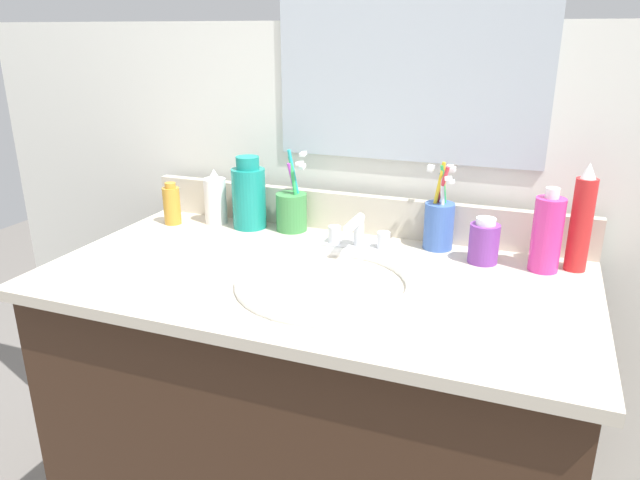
{
  "coord_description": "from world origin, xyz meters",
  "views": [
    {
      "loc": [
        0.39,
        -1.0,
        1.28
      ],
      "look_at": [
        0.01,
        0.0,
        0.9
      ],
      "focal_mm": 33.2,
      "sensor_mm": 36.0,
      "label": 1
    }
  ],
  "objects_px": {
    "bottle_lotion_white": "(215,199)",
    "bottle_mouthwash_teal": "(249,195)",
    "bottle_soap_pink": "(547,234)",
    "cup_blue_plastic": "(439,222)",
    "bottle_spray_red": "(581,221)",
    "faucet": "(358,239)",
    "cup_green": "(292,210)",
    "bottle_oil_amber": "(172,205)",
    "bottle_cream_purple": "(484,242)"
  },
  "relations": [
    {
      "from": "bottle_mouthwash_teal",
      "to": "bottle_lotion_white",
      "type": "bearing_deg",
      "value": 179.72
    },
    {
      "from": "bottle_soap_pink",
      "to": "bottle_oil_amber",
      "type": "bearing_deg",
      "value": -179.58
    },
    {
      "from": "faucet",
      "to": "cup_blue_plastic",
      "type": "height_order",
      "value": "cup_blue_plastic"
    },
    {
      "from": "cup_blue_plastic",
      "to": "cup_green",
      "type": "xyz_separation_m",
      "value": [
        -0.35,
        0.0,
        -0.01
      ]
    },
    {
      "from": "cup_blue_plastic",
      "to": "cup_green",
      "type": "height_order",
      "value": "cup_green"
    },
    {
      "from": "bottle_soap_pink",
      "to": "bottle_mouthwash_teal",
      "type": "xyz_separation_m",
      "value": [
        -0.67,
        0.04,
        0.0
      ]
    },
    {
      "from": "bottle_cream_purple",
      "to": "cup_blue_plastic",
      "type": "height_order",
      "value": "cup_blue_plastic"
    },
    {
      "from": "faucet",
      "to": "cup_green",
      "type": "xyz_separation_m",
      "value": [
        -0.19,
        0.08,
        0.02
      ]
    },
    {
      "from": "bottle_cream_purple",
      "to": "bottle_oil_amber",
      "type": "relative_size",
      "value": 0.92
    },
    {
      "from": "faucet",
      "to": "cup_green",
      "type": "bearing_deg",
      "value": 156.7
    },
    {
      "from": "bottle_cream_purple",
      "to": "cup_green",
      "type": "xyz_separation_m",
      "value": [
        -0.45,
        0.05,
        0.01
      ]
    },
    {
      "from": "bottle_mouthwash_teal",
      "to": "cup_green",
      "type": "bearing_deg",
      "value": 8.31
    },
    {
      "from": "bottle_lotion_white",
      "to": "cup_green",
      "type": "bearing_deg",
      "value": 4.29
    },
    {
      "from": "bottle_lotion_white",
      "to": "bottle_mouthwash_teal",
      "type": "height_order",
      "value": "bottle_mouthwash_teal"
    },
    {
      "from": "bottle_spray_red",
      "to": "bottle_soap_pink",
      "type": "height_order",
      "value": "bottle_spray_red"
    },
    {
      "from": "bottle_mouthwash_teal",
      "to": "bottle_cream_purple",
      "type": "bearing_deg",
      "value": -3.77
    },
    {
      "from": "bottle_mouthwash_teal",
      "to": "cup_blue_plastic",
      "type": "bearing_deg",
      "value": 1.85
    },
    {
      "from": "bottle_lotion_white",
      "to": "faucet",
      "type": "bearing_deg",
      "value": -9.78
    },
    {
      "from": "bottle_spray_red",
      "to": "bottle_cream_purple",
      "type": "xyz_separation_m",
      "value": [
        -0.18,
        -0.02,
        -0.06
      ]
    },
    {
      "from": "bottle_spray_red",
      "to": "cup_green",
      "type": "height_order",
      "value": "bottle_spray_red"
    },
    {
      "from": "faucet",
      "to": "bottle_oil_amber",
      "type": "height_order",
      "value": "bottle_oil_amber"
    },
    {
      "from": "bottle_lotion_white",
      "to": "bottle_mouthwash_teal",
      "type": "bearing_deg",
      "value": -0.28
    },
    {
      "from": "faucet",
      "to": "bottle_oil_amber",
      "type": "distance_m",
      "value": 0.48
    },
    {
      "from": "bottle_lotion_white",
      "to": "bottle_mouthwash_teal",
      "type": "xyz_separation_m",
      "value": [
        0.09,
        -0.0,
        0.02
      ]
    },
    {
      "from": "bottle_spray_red",
      "to": "bottle_mouthwash_teal",
      "type": "relative_size",
      "value": 1.25
    },
    {
      "from": "bottle_soap_pink",
      "to": "bottle_lotion_white",
      "type": "relative_size",
      "value": 1.24
    },
    {
      "from": "bottle_cream_purple",
      "to": "bottle_lotion_white",
      "type": "xyz_separation_m",
      "value": [
        -0.64,
        0.04,
        0.02
      ]
    },
    {
      "from": "bottle_lotion_white",
      "to": "cup_green",
      "type": "distance_m",
      "value": 0.2
    },
    {
      "from": "faucet",
      "to": "bottle_soap_pink",
      "type": "xyz_separation_m",
      "value": [
        0.37,
        0.03,
        0.05
      ]
    },
    {
      "from": "bottle_lotion_white",
      "to": "cup_blue_plastic",
      "type": "bearing_deg",
      "value": 1.48
    },
    {
      "from": "bottle_lotion_white",
      "to": "bottle_spray_red",
      "type": "bearing_deg",
      "value": -0.83
    },
    {
      "from": "bottle_cream_purple",
      "to": "bottle_lotion_white",
      "type": "height_order",
      "value": "bottle_lotion_white"
    },
    {
      "from": "bottle_spray_red",
      "to": "bottle_soap_pink",
      "type": "distance_m",
      "value": 0.07
    },
    {
      "from": "bottle_cream_purple",
      "to": "bottle_mouthwash_teal",
      "type": "height_order",
      "value": "bottle_mouthwash_teal"
    },
    {
      "from": "bottle_oil_amber",
      "to": "bottle_mouthwash_teal",
      "type": "height_order",
      "value": "bottle_mouthwash_teal"
    },
    {
      "from": "bottle_soap_pink",
      "to": "bottle_mouthwash_teal",
      "type": "height_order",
      "value": "bottle_mouthwash_teal"
    },
    {
      "from": "bottle_spray_red",
      "to": "bottle_mouthwash_teal",
      "type": "distance_m",
      "value": 0.73
    },
    {
      "from": "bottle_oil_amber",
      "to": "faucet",
      "type": "bearing_deg",
      "value": -2.67
    },
    {
      "from": "cup_blue_plastic",
      "to": "cup_green",
      "type": "relative_size",
      "value": 0.99
    },
    {
      "from": "bottle_oil_amber",
      "to": "cup_green",
      "type": "bearing_deg",
      "value": 11.33
    },
    {
      "from": "bottle_cream_purple",
      "to": "bottle_lotion_white",
      "type": "relative_size",
      "value": 0.7
    },
    {
      "from": "bottle_oil_amber",
      "to": "bottle_lotion_white",
      "type": "bearing_deg",
      "value": 24.52
    },
    {
      "from": "faucet",
      "to": "bottle_cream_purple",
      "type": "distance_m",
      "value": 0.26
    },
    {
      "from": "bottle_cream_purple",
      "to": "bottle_mouthwash_teal",
      "type": "relative_size",
      "value": 0.55
    },
    {
      "from": "bottle_soap_pink",
      "to": "bottle_lotion_white",
      "type": "bearing_deg",
      "value": 177.16
    },
    {
      "from": "bottle_spray_red",
      "to": "bottle_cream_purple",
      "type": "relative_size",
      "value": 2.28
    },
    {
      "from": "faucet",
      "to": "cup_blue_plastic",
      "type": "relative_size",
      "value": 0.84
    },
    {
      "from": "bottle_mouthwash_teal",
      "to": "cup_blue_plastic",
      "type": "height_order",
      "value": "cup_blue_plastic"
    },
    {
      "from": "faucet",
      "to": "bottle_spray_red",
      "type": "height_order",
      "value": "bottle_spray_red"
    },
    {
      "from": "bottle_cream_purple",
      "to": "cup_green",
      "type": "bearing_deg",
      "value": 173.42
    }
  ]
}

